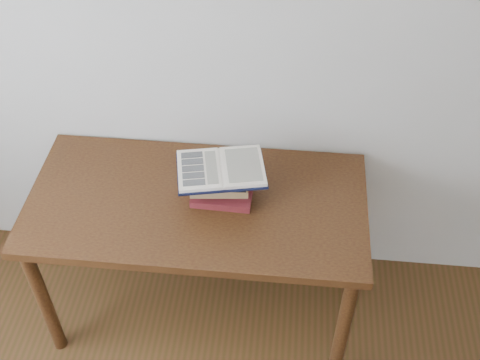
# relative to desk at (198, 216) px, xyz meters

# --- Properties ---
(desk) EXTENTS (1.42, 0.71, 0.76)m
(desk) POSITION_rel_desk_xyz_m (0.00, 0.00, 0.00)
(desk) COLOR #4E3013
(desk) RESTS_ON ground
(book_stack) EXTENTS (0.27, 0.19, 0.15)m
(book_stack) POSITION_rel_desk_xyz_m (0.10, 0.04, 0.17)
(book_stack) COLOR maroon
(book_stack) RESTS_ON desk
(open_book) EXTENTS (0.39, 0.31, 0.03)m
(open_book) POSITION_rel_desk_xyz_m (0.10, 0.03, 0.26)
(open_book) COLOR black
(open_book) RESTS_ON book_stack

